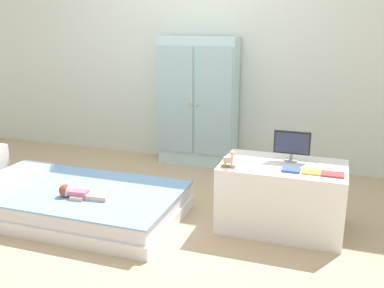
# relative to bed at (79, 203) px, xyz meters

# --- Properties ---
(ground_plane) EXTENTS (10.00, 10.00, 0.02)m
(ground_plane) POSITION_rel_bed_xyz_m (0.47, 0.15, -0.12)
(ground_plane) COLOR tan
(back_wall) EXTENTS (6.40, 0.05, 2.70)m
(back_wall) POSITION_rel_bed_xyz_m (0.47, 1.72, 1.24)
(back_wall) COLOR silver
(back_wall) RESTS_ON ground_plane
(bed) EXTENTS (1.62, 0.94, 0.23)m
(bed) POSITION_rel_bed_xyz_m (0.00, 0.00, 0.00)
(bed) COLOR white
(bed) RESTS_ON ground_plane
(pillow) EXTENTS (0.32, 0.67, 0.06)m
(pillow) POSITION_rel_bed_xyz_m (-0.61, 0.00, 0.14)
(pillow) COLOR silver
(pillow) RESTS_ON bed
(doll) EXTENTS (0.39, 0.14, 0.10)m
(doll) POSITION_rel_bed_xyz_m (0.07, -0.15, 0.15)
(doll) COLOR #D6668E
(doll) RESTS_ON bed
(wardrobe) EXTENTS (0.82, 0.29, 1.34)m
(wardrobe) POSITION_rel_bed_xyz_m (0.50, 1.54, 0.56)
(wardrobe) COLOR silver
(wardrobe) RESTS_ON ground_plane
(tv_stand) EXTENTS (0.90, 0.53, 0.50)m
(tv_stand) POSITION_rel_bed_xyz_m (1.56, 0.31, 0.14)
(tv_stand) COLOR white
(tv_stand) RESTS_ON ground_plane
(tv_monitor) EXTENTS (0.26, 0.10, 0.23)m
(tv_monitor) POSITION_rel_bed_xyz_m (1.60, 0.40, 0.52)
(tv_monitor) COLOR #99999E
(tv_monitor) RESTS_ON tv_stand
(rocking_horse_toy) EXTENTS (0.10, 0.04, 0.12)m
(rocking_horse_toy) POSITION_rel_bed_xyz_m (1.20, 0.13, 0.45)
(rocking_horse_toy) COLOR #8E6642
(rocking_horse_toy) RESTS_ON tv_stand
(book_blue) EXTENTS (0.13, 0.10, 0.02)m
(book_blue) POSITION_rel_bed_xyz_m (1.62, 0.19, 0.40)
(book_blue) COLOR blue
(book_blue) RESTS_ON tv_stand
(book_yellow) EXTENTS (0.13, 0.10, 0.01)m
(book_yellow) POSITION_rel_bed_xyz_m (1.76, 0.19, 0.40)
(book_yellow) COLOR gold
(book_yellow) RESTS_ON tv_stand
(book_red) EXTENTS (0.15, 0.10, 0.01)m
(book_red) POSITION_rel_bed_xyz_m (1.90, 0.19, 0.40)
(book_red) COLOR #CC3838
(book_red) RESTS_ON tv_stand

